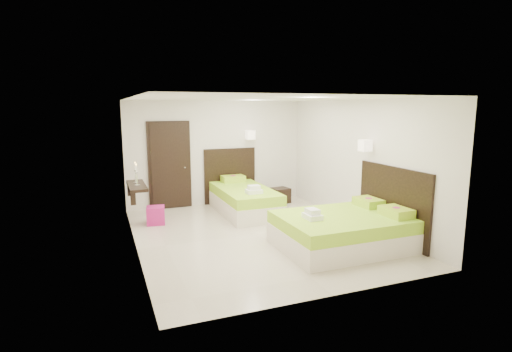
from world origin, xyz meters
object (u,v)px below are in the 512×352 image
object	(u,v)px
bed_double	(346,228)
ottoman	(156,215)
bed_single	(243,198)
nightstand	(280,195)

from	to	relation	value
bed_double	ottoman	bearing A→B (deg)	138.31
bed_single	bed_double	distance (m)	3.03
bed_single	ottoman	distance (m)	2.08
bed_single	nightstand	world-z (taller)	bed_single
bed_single	nightstand	distance (m)	1.31
ottoman	bed_double	bearing A→B (deg)	-41.69
bed_double	ottoman	xyz separation A→B (m)	(-2.96, 2.64, -0.14)
bed_single	bed_double	size ratio (longest dim) A/B	1.02
nightstand	ottoman	distance (m)	3.35
bed_single	ottoman	xyz separation A→B (m)	(-2.06, -0.26, -0.15)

